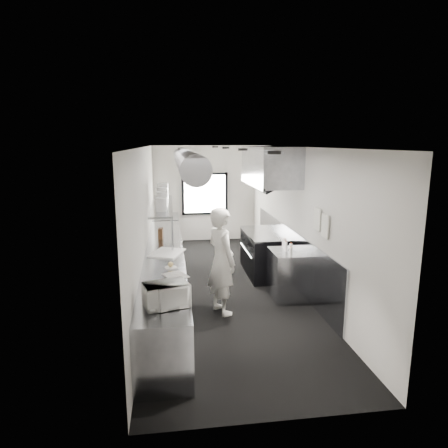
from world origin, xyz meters
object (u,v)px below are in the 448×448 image
object	(u,v)px
bottle_station	(288,274)
far_work_table	(166,232)
plate_stack_c	(162,195)
small_plate	(171,267)
pass_shelf	(162,206)
range	(265,253)
microwave	(166,295)
squeeze_bottle_c	(286,246)
squeeze_bottle_e	(284,243)
line_cook	(221,261)
squeeze_bottle_b	(291,249)
deli_tub_a	(153,291)
squeeze_bottle_d	(285,244)
squeeze_bottle_a	(291,252)
cutting_board	(167,253)
knife_block	(161,233)
exhaust_hood	(270,166)
deli_tub_b	(151,292)
plate_stack_a	(162,204)
plate_stack_d	(163,192)
plate_stack_b	(162,199)
prep_counter	(165,276)

from	to	relation	value
bottle_station	far_work_table	distance (m)	4.53
plate_stack_c	small_plate	bearing A→B (deg)	-86.74
pass_shelf	range	size ratio (longest dim) A/B	1.88
microwave	squeeze_bottle_c	distance (m)	3.13
plate_stack_c	squeeze_bottle_e	distance (m)	2.95
line_cook	squeeze_bottle_c	xyz separation A→B (m)	(1.27, 0.51, 0.07)
bottle_station	squeeze_bottle_b	size ratio (longest dim) A/B	5.01
microwave	squeeze_bottle_c	bearing A→B (deg)	29.23
pass_shelf	squeeze_bottle_b	distance (m)	3.02
deli_tub_a	far_work_table	bearing A→B (deg)	88.68
squeeze_bottle_c	squeeze_bottle_d	xyz separation A→B (m)	(0.04, 0.18, 0.01)
line_cook	small_plate	world-z (taller)	line_cook
small_plate	squeeze_bottle_e	xyz separation A→B (m)	(2.16, 0.97, 0.08)
squeeze_bottle_a	far_work_table	bearing A→B (deg)	117.81
cutting_board	squeeze_bottle_e	size ratio (longest dim) A/B	3.91
knife_block	squeeze_bottle_b	xyz separation A→B (m)	(2.37, -1.47, -0.02)
exhaust_hood	deli_tub_a	size ratio (longest dim) A/B	14.93
far_work_table	plate_stack_c	world-z (taller)	plate_stack_c
deli_tub_b	plate_stack_a	xyz separation A→B (m)	(0.11, 2.69, 0.75)
deli_tub_a	range	bearing A→B (deg)	54.08
far_work_table	pass_shelf	bearing A→B (deg)	-91.07
knife_block	plate_stack_d	world-z (taller)	plate_stack_d
bottle_station	deli_tub_b	bearing A→B (deg)	-143.05
plate_stack_b	range	bearing A→B (deg)	-1.70
pass_shelf	microwave	world-z (taller)	pass_shelf
line_cook	cutting_board	bearing A→B (deg)	30.79
deli_tub_b	squeeze_bottle_a	world-z (taller)	squeeze_bottle_a
deli_tub_a	plate_stack_a	xyz separation A→B (m)	(0.09, 2.65, 0.75)
prep_counter	plate_stack_c	distance (m)	2.18
pass_shelf	squeeze_bottle_e	world-z (taller)	pass_shelf
cutting_board	squeeze_bottle_e	world-z (taller)	squeeze_bottle_e
bottle_station	plate_stack_d	size ratio (longest dim) A/B	2.26
deli_tub_b	squeeze_bottle_b	distance (m)	2.97
range	plate_stack_c	distance (m)	2.62
exhaust_hood	squeeze_bottle_e	world-z (taller)	exhaust_hood
deli_tub_b	deli_tub_a	bearing A→B (deg)	66.42
squeeze_bottle_a	squeeze_bottle_c	size ratio (longest dim) A/B	0.90
deli_tub_a	plate_stack_c	world-z (taller)	plate_stack_c
far_work_table	squeeze_bottle_d	world-z (taller)	squeeze_bottle_d
squeeze_bottle_c	far_work_table	bearing A→B (deg)	119.94
pass_shelf	squeeze_bottle_b	xyz separation A→B (m)	(2.33, -1.84, -0.55)
far_work_table	cutting_board	world-z (taller)	cutting_board
range	microwave	xyz separation A→B (m)	(-2.14, -3.61, 0.58)
squeeze_bottle_a	squeeze_bottle_e	bearing A→B (deg)	85.64
squeeze_bottle_e	far_work_table	bearing A→B (deg)	122.06
squeeze_bottle_c	knife_block	bearing A→B (deg)	150.50
pass_shelf	small_plate	bearing A→B (deg)	-86.39
range	deli_tub_a	distance (m)	3.98
knife_block	squeeze_bottle_e	distance (m)	2.58
exhaust_hood	bottle_station	world-z (taller)	exhaust_hood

